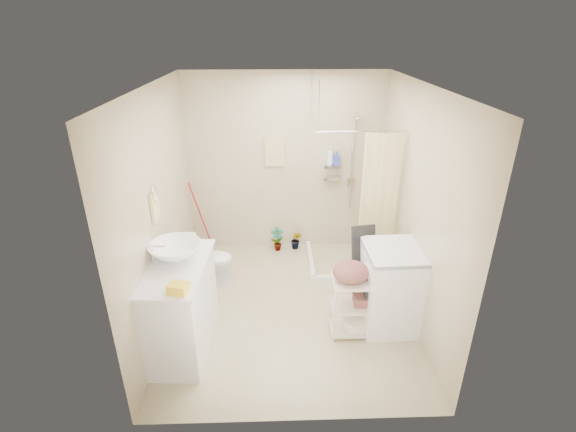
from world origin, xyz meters
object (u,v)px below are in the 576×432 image
(toilet, at_px, (208,259))
(washing_machine, at_px, (392,287))
(vanity, at_px, (178,307))
(laundry_rack, at_px, (358,301))

(toilet, relative_size, washing_machine, 0.68)
(vanity, distance_m, toilet, 1.25)
(toilet, height_order, laundry_rack, laundry_rack)
(toilet, relative_size, laundry_rack, 0.81)
(vanity, bearing_deg, laundry_rack, 7.79)
(toilet, bearing_deg, laundry_rack, -118.22)
(vanity, distance_m, laundry_rack, 1.91)
(toilet, xyz_separation_m, laundry_rack, (1.78, -1.07, 0.08))
(vanity, height_order, washing_machine, vanity)
(toilet, bearing_deg, vanity, 177.36)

